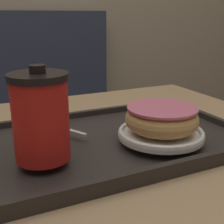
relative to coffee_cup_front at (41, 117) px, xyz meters
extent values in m
cube|color=tan|center=(0.15, 0.04, -0.11)|extent=(0.82, 0.78, 0.03)
cube|color=#282321|center=(0.14, 0.05, -0.08)|extent=(0.49, 0.31, 0.01)
cube|color=#282321|center=(0.14, -0.10, -0.07)|extent=(0.49, 0.01, 0.01)
cube|color=#282321|center=(0.14, 0.20, -0.07)|extent=(0.49, 0.01, 0.01)
cube|color=#282321|center=(0.38, 0.05, -0.07)|extent=(0.01, 0.31, 0.01)
cylinder|color=red|center=(0.00, 0.00, -0.01)|extent=(0.08, 0.08, 0.12)
cylinder|color=black|center=(0.00, 0.00, 0.06)|extent=(0.09, 0.09, 0.01)
cylinder|color=black|center=(0.00, 0.00, 0.07)|extent=(0.02, 0.02, 0.01)
cylinder|color=white|center=(0.21, -0.01, -0.06)|extent=(0.15, 0.15, 0.01)
torus|color=white|center=(0.21, -0.01, -0.06)|extent=(0.15, 0.15, 0.01)
torus|color=tan|center=(0.21, -0.01, -0.03)|extent=(0.13, 0.13, 0.04)
cylinder|color=#DB6684|center=(0.21, -0.01, -0.01)|extent=(0.12, 0.12, 0.00)
ellipsoid|color=silver|center=(0.03, 0.17, -0.06)|extent=(0.04, 0.04, 0.01)
cube|color=silver|center=(0.06, 0.11, -0.06)|extent=(0.06, 0.11, 0.00)
camera|label=1|loc=(-0.09, -0.44, 0.14)|focal=50.00mm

